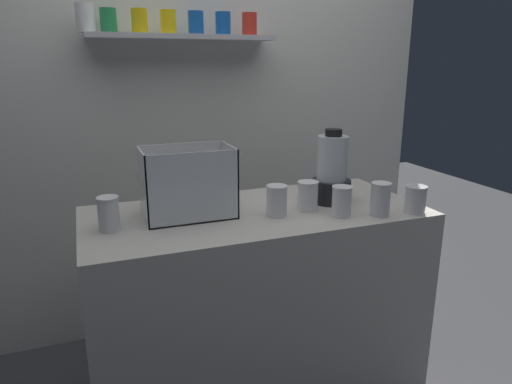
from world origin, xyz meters
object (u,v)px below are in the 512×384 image
at_px(carrot_display_bin, 190,194).
at_px(juice_cup_orange_middle, 308,198).
at_px(juice_cup_carrot_far_right, 380,201).
at_px(blender_pitcher, 332,173).
at_px(juice_cup_pomegranate_right, 342,203).
at_px(juice_cup_orange_rightmost, 415,200).
at_px(juice_cup_mango_far_left, 109,216).
at_px(juice_cup_orange_left, 277,202).

distance_m(carrot_display_bin, juice_cup_orange_middle, 0.48).
bearing_deg(juice_cup_carrot_far_right, blender_pitcher, 111.05).
bearing_deg(juice_cup_orange_middle, blender_pitcher, 26.00).
relative_size(carrot_display_bin, juice_cup_carrot_far_right, 2.61).
height_order(juice_cup_pomegranate_right, juice_cup_orange_rightmost, juice_cup_pomegranate_right).
distance_m(juice_cup_mango_far_left, juice_cup_orange_rightmost, 1.20).
height_order(carrot_display_bin, juice_cup_mango_far_left, carrot_display_bin).
distance_m(juice_cup_orange_middle, juice_cup_pomegranate_right, 0.15).
height_order(blender_pitcher, juice_cup_carrot_far_right, blender_pitcher).
bearing_deg(juice_cup_pomegranate_right, juice_cup_mango_far_left, 169.69).
distance_m(juice_cup_mango_far_left, juice_cup_carrot_far_right, 1.05).
bearing_deg(juice_cup_pomegranate_right, juice_cup_orange_left, 157.36).
xyz_separation_m(juice_cup_mango_far_left, juice_cup_orange_rightmost, (1.18, -0.22, -0.00)).
height_order(juice_cup_mango_far_left, juice_cup_orange_left, juice_cup_mango_far_left).
distance_m(carrot_display_bin, juice_cup_orange_rightmost, 0.91).
bearing_deg(juice_cup_orange_rightmost, juice_cup_orange_middle, 155.54).
height_order(juice_cup_orange_middle, juice_cup_orange_rightmost, juice_cup_orange_middle).
bearing_deg(juice_cup_carrot_far_right, juice_cup_pomegranate_right, 162.79).
height_order(juice_cup_orange_middle, juice_cup_pomegranate_right, same).
xyz_separation_m(juice_cup_orange_left, juice_cup_pomegranate_right, (0.24, -0.10, 0.00)).
bearing_deg(juice_cup_pomegranate_right, juice_cup_carrot_far_right, -17.21).
relative_size(blender_pitcher, juice_cup_mango_far_left, 2.53).
distance_m(juice_cup_orange_left, juice_cup_orange_middle, 0.15).
distance_m(carrot_display_bin, blender_pitcher, 0.62).
xyz_separation_m(juice_cup_orange_middle, juice_cup_pomegranate_right, (0.09, -0.11, 0.00)).
height_order(blender_pitcher, juice_cup_orange_middle, blender_pitcher).
bearing_deg(juice_cup_pomegranate_right, juice_cup_orange_middle, 128.50).
bearing_deg(juice_cup_mango_far_left, carrot_display_bin, 10.92).
distance_m(blender_pitcher, juice_cup_orange_rightmost, 0.36).
bearing_deg(juice_cup_mango_far_left, juice_cup_pomegranate_right, -10.31).
height_order(carrot_display_bin, juice_cup_orange_middle, carrot_display_bin).
height_order(juice_cup_orange_left, juice_cup_orange_rightmost, juice_cup_orange_left).
relative_size(carrot_display_bin, blender_pitcher, 1.10).
xyz_separation_m(juice_cup_pomegranate_right, juice_cup_carrot_far_right, (0.15, -0.05, 0.01)).
xyz_separation_m(juice_cup_orange_left, juice_cup_orange_middle, (0.15, 0.02, -0.00)).
bearing_deg(juice_cup_orange_middle, juice_cup_carrot_far_right, -33.79).
bearing_deg(juice_cup_pomegranate_right, juice_cup_orange_rightmost, -12.13).
height_order(blender_pitcher, juice_cup_pomegranate_right, blender_pitcher).
distance_m(blender_pitcher, juice_cup_carrot_far_right, 0.26).
bearing_deg(juice_cup_orange_rightmost, blender_pitcher, 134.11).
distance_m(blender_pitcher, juice_cup_pomegranate_right, 0.21).
bearing_deg(juice_cup_orange_rightmost, juice_cup_carrot_far_right, 172.94).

